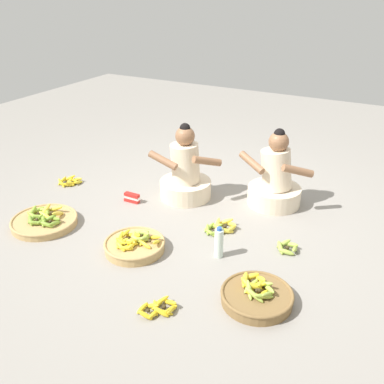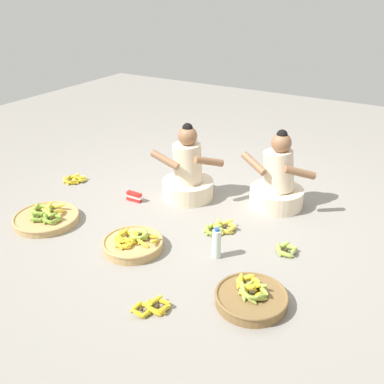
{
  "view_description": "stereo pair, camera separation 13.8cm",
  "coord_description": "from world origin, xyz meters",
  "px_view_note": "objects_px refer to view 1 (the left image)",
  "views": [
    {
      "loc": [
        1.62,
        -3.22,
        2.03
      ],
      "look_at": [
        0.0,
        -0.2,
        0.35
      ],
      "focal_mm": 41.15,
      "sensor_mm": 36.0,
      "label": 1
    },
    {
      "loc": [
        1.74,
        -3.15,
        2.03
      ],
      "look_at": [
        0.0,
        -0.2,
        0.35
      ],
      "focal_mm": 41.15,
      "sensor_mm": 36.0,
      "label": 2
    }
  ],
  "objects_px": {
    "loose_bananas_front_center": "(160,308)",
    "packet_carton_stack": "(132,198)",
    "loose_bananas_back_right": "(287,247)",
    "loose_bananas_back_center": "(70,182)",
    "vendor_woman_front": "(185,175)",
    "water_bottle": "(219,243)",
    "loose_bananas_near_bicycle": "(221,228)",
    "banana_basket_mid_right": "(257,295)",
    "vendor_woman_behind": "(275,181)",
    "banana_basket_back_left": "(44,221)",
    "banana_basket_mid_left": "(135,245)"
  },
  "relations": [
    {
      "from": "vendor_woman_behind",
      "to": "packet_carton_stack",
      "type": "height_order",
      "value": "vendor_woman_behind"
    },
    {
      "from": "banana_basket_back_left",
      "to": "loose_bananas_back_center",
      "type": "distance_m",
      "value": 0.89
    },
    {
      "from": "vendor_woman_behind",
      "to": "banana_basket_back_left",
      "type": "height_order",
      "value": "vendor_woman_behind"
    },
    {
      "from": "vendor_woman_behind",
      "to": "banana_basket_mid_right",
      "type": "distance_m",
      "value": 1.52
    },
    {
      "from": "loose_bananas_back_center",
      "to": "loose_bananas_back_right",
      "type": "xyz_separation_m",
      "value": [
        2.47,
        -0.15,
        0.0
      ]
    },
    {
      "from": "loose_bananas_front_center",
      "to": "packet_carton_stack",
      "type": "xyz_separation_m",
      "value": [
        -1.1,
        1.23,
        0.02
      ]
    },
    {
      "from": "banana_basket_mid_left",
      "to": "loose_bananas_back_center",
      "type": "xyz_separation_m",
      "value": [
        -1.37,
        0.73,
        -0.03
      ]
    },
    {
      "from": "banana_basket_mid_left",
      "to": "banana_basket_mid_right",
      "type": "bearing_deg",
      "value": -6.65
    },
    {
      "from": "vendor_woman_behind",
      "to": "water_bottle",
      "type": "distance_m",
      "value": 1.1
    },
    {
      "from": "loose_bananas_front_center",
      "to": "water_bottle",
      "type": "height_order",
      "value": "water_bottle"
    },
    {
      "from": "vendor_woman_behind",
      "to": "packet_carton_stack",
      "type": "bearing_deg",
      "value": -153.62
    },
    {
      "from": "water_bottle",
      "to": "packet_carton_stack",
      "type": "distance_m",
      "value": 1.26
    },
    {
      "from": "water_bottle",
      "to": "banana_basket_back_left",
      "type": "bearing_deg",
      "value": -169.54
    },
    {
      "from": "loose_bananas_back_right",
      "to": "banana_basket_mid_right",
      "type": "bearing_deg",
      "value": -89.69
    },
    {
      "from": "loose_bananas_back_center",
      "to": "loose_bananas_near_bicycle",
      "type": "distance_m",
      "value": 1.86
    },
    {
      "from": "packet_carton_stack",
      "to": "vendor_woman_front",
      "type": "bearing_deg",
      "value": 39.45
    },
    {
      "from": "banana_basket_mid_right",
      "to": "water_bottle",
      "type": "bearing_deg",
      "value": 141.19
    },
    {
      "from": "loose_bananas_back_center",
      "to": "loose_bananas_back_right",
      "type": "bearing_deg",
      "value": -3.41
    },
    {
      "from": "vendor_woman_behind",
      "to": "water_bottle",
      "type": "xyz_separation_m",
      "value": [
        -0.09,
        -1.09,
        -0.12
      ]
    },
    {
      "from": "loose_bananas_back_right",
      "to": "loose_bananas_front_center",
      "type": "height_order",
      "value": "loose_bananas_back_right"
    },
    {
      "from": "loose_bananas_near_bicycle",
      "to": "vendor_woman_behind",
      "type": "bearing_deg",
      "value": 71.39
    },
    {
      "from": "banana_basket_back_left",
      "to": "water_bottle",
      "type": "height_order",
      "value": "water_bottle"
    },
    {
      "from": "loose_bananas_back_right",
      "to": "loose_bananas_back_center",
      "type": "bearing_deg",
      "value": 176.59
    },
    {
      "from": "banana_basket_mid_left",
      "to": "loose_bananas_front_center",
      "type": "bearing_deg",
      "value": -42.51
    },
    {
      "from": "vendor_woman_front",
      "to": "vendor_woman_behind",
      "type": "bearing_deg",
      "value": 18.43
    },
    {
      "from": "banana_basket_mid_right",
      "to": "loose_bananas_back_right",
      "type": "distance_m",
      "value": 0.72
    },
    {
      "from": "loose_bananas_back_center",
      "to": "vendor_woman_front",
      "type": "bearing_deg",
      "value": 14.07
    },
    {
      "from": "banana_basket_mid_right",
      "to": "loose_bananas_back_right",
      "type": "xyz_separation_m",
      "value": [
        -0.0,
        0.72,
        -0.02
      ]
    },
    {
      "from": "banana_basket_back_left",
      "to": "loose_bananas_front_center",
      "type": "height_order",
      "value": "banana_basket_back_left"
    },
    {
      "from": "water_bottle",
      "to": "vendor_woman_behind",
      "type": "bearing_deg",
      "value": 85.21
    },
    {
      "from": "banana_basket_mid_right",
      "to": "banana_basket_back_left",
      "type": "bearing_deg",
      "value": 177.79
    },
    {
      "from": "banana_basket_mid_right",
      "to": "loose_bananas_back_right",
      "type": "bearing_deg",
      "value": 90.31
    },
    {
      "from": "loose_bananas_near_bicycle",
      "to": "vendor_woman_front",
      "type": "bearing_deg",
      "value": 143.87
    },
    {
      "from": "loose_bananas_back_center",
      "to": "water_bottle",
      "type": "relative_size",
      "value": 0.91
    },
    {
      "from": "vendor_woman_front",
      "to": "packet_carton_stack",
      "type": "relative_size",
      "value": 4.8
    },
    {
      "from": "banana_basket_back_left",
      "to": "loose_bananas_near_bicycle",
      "type": "relative_size",
      "value": 1.93
    },
    {
      "from": "banana_basket_mid_left",
      "to": "loose_bananas_back_right",
      "type": "bearing_deg",
      "value": 27.93
    },
    {
      "from": "banana_basket_back_left",
      "to": "loose_bananas_back_right",
      "type": "relative_size",
      "value": 2.88
    },
    {
      "from": "vendor_woman_behind",
      "to": "loose_bananas_front_center",
      "type": "xyz_separation_m",
      "value": [
        -0.16,
        -1.86,
        -0.22
      ]
    },
    {
      "from": "loose_bananas_back_right",
      "to": "loose_bananas_near_bicycle",
      "type": "bearing_deg",
      "value": 177.59
    },
    {
      "from": "banana_basket_back_left",
      "to": "water_bottle",
      "type": "relative_size",
      "value": 2.21
    },
    {
      "from": "loose_bananas_back_center",
      "to": "packet_carton_stack",
      "type": "xyz_separation_m",
      "value": [
        0.84,
        -0.03,
        0.02
      ]
    },
    {
      "from": "loose_bananas_back_right",
      "to": "packet_carton_stack",
      "type": "bearing_deg",
      "value": 175.84
    },
    {
      "from": "loose_bananas_back_right",
      "to": "loose_bananas_near_bicycle",
      "type": "xyz_separation_m",
      "value": [
        -0.61,
        0.03,
        -0.0
      ]
    },
    {
      "from": "vendor_woman_front",
      "to": "loose_bananas_back_center",
      "type": "bearing_deg",
      "value": -165.93
    },
    {
      "from": "vendor_woman_behind",
      "to": "water_bottle",
      "type": "height_order",
      "value": "vendor_woman_behind"
    },
    {
      "from": "banana_basket_back_left",
      "to": "packet_carton_stack",
      "type": "height_order",
      "value": "banana_basket_back_left"
    },
    {
      "from": "banana_basket_mid_right",
      "to": "loose_bananas_near_bicycle",
      "type": "xyz_separation_m",
      "value": [
        -0.62,
        0.74,
        -0.02
      ]
    },
    {
      "from": "loose_bananas_near_bicycle",
      "to": "loose_bananas_front_center",
      "type": "height_order",
      "value": "loose_bananas_near_bicycle"
    },
    {
      "from": "loose_bananas_back_right",
      "to": "vendor_woman_behind",
      "type": "bearing_deg",
      "value": 116.59
    }
  ]
}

